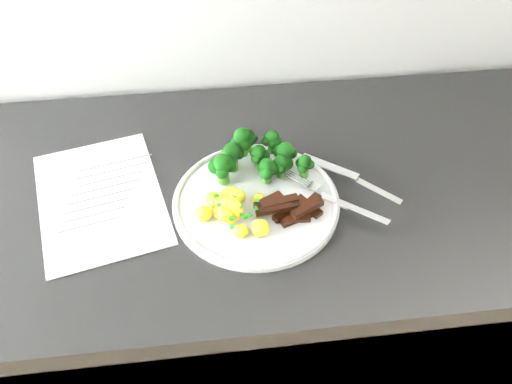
# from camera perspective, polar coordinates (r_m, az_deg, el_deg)

# --- Properties ---
(counter) EXTENTS (2.31, 0.58, 0.87)m
(counter) POSITION_cam_1_polar(r_m,az_deg,el_deg) (1.26, -4.04, -13.64)
(counter) COLOR black
(counter) RESTS_ON ground
(recipe_paper) EXTENTS (0.26, 0.32, 0.00)m
(recipe_paper) POSITION_cam_1_polar(r_m,az_deg,el_deg) (0.93, -16.50, -0.61)
(recipe_paper) COLOR white
(recipe_paper) RESTS_ON counter
(plate) EXTENTS (0.28, 0.28, 0.02)m
(plate) POSITION_cam_1_polar(r_m,az_deg,el_deg) (0.88, 0.00, -0.99)
(plate) COLOR white
(plate) RESTS_ON counter
(broccoli) EXTENTS (0.18, 0.13, 0.07)m
(broccoli) POSITION_cam_1_polar(r_m,az_deg,el_deg) (0.91, -0.08, 4.13)
(broccoli) COLOR #336C1D
(broccoli) RESTS_ON plate
(potatoes) EXTENTS (0.12, 0.11, 0.04)m
(potatoes) POSITION_cam_1_polar(r_m,az_deg,el_deg) (0.84, -2.59, -1.83)
(potatoes) COLOR yellow
(potatoes) RESTS_ON plate
(beef_strips) EXTENTS (0.11, 0.07, 0.03)m
(beef_strips) POSITION_cam_1_polar(r_m,az_deg,el_deg) (0.85, 3.78, -1.73)
(beef_strips) COLOR black
(beef_strips) RESTS_ON plate
(fork) EXTENTS (0.15, 0.14, 0.02)m
(fork) POSITION_cam_1_polar(r_m,az_deg,el_deg) (0.88, 8.92, -0.92)
(fork) COLOR silver
(fork) RESTS_ON plate
(knife) EXTENTS (0.16, 0.14, 0.02)m
(knife) POSITION_cam_1_polar(r_m,az_deg,el_deg) (0.92, 11.50, 0.82)
(knife) COLOR silver
(knife) RESTS_ON plate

